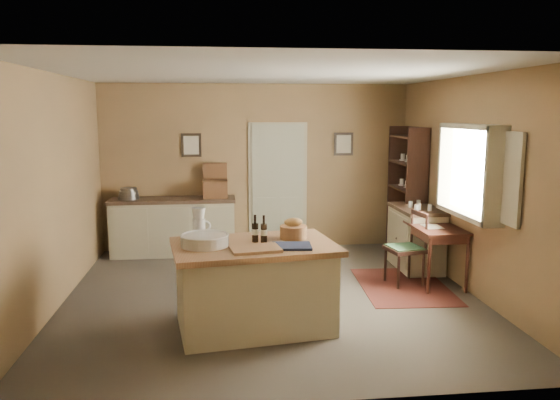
{
  "coord_description": "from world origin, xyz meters",
  "views": [
    {
      "loc": [
        -0.62,
        -6.41,
        2.26
      ],
      "look_at": [
        0.14,
        0.35,
        1.15
      ],
      "focal_mm": 35.0,
      "sensor_mm": 36.0,
      "label": 1
    }
  ],
  "objects_px": {
    "shelving_unit": "(410,192)",
    "writing_desk": "(436,234)",
    "work_island": "(254,284)",
    "desk_chair": "(405,249)",
    "sideboard": "(174,225)",
    "right_cabinet": "(416,237)"
  },
  "relations": [
    {
      "from": "right_cabinet",
      "to": "shelving_unit",
      "type": "xyz_separation_m",
      "value": [
        0.15,
        0.75,
        0.55
      ]
    },
    {
      "from": "work_island",
      "to": "writing_desk",
      "type": "xyz_separation_m",
      "value": [
        2.48,
        1.25,
        0.19
      ]
    },
    {
      "from": "right_cabinet",
      "to": "shelving_unit",
      "type": "distance_m",
      "value": 0.94
    },
    {
      "from": "writing_desk",
      "to": "sideboard",
      "type": "bearing_deg",
      "value": 151.79
    },
    {
      "from": "desk_chair",
      "to": "shelving_unit",
      "type": "bearing_deg",
      "value": 58.67
    },
    {
      "from": "writing_desk",
      "to": "right_cabinet",
      "type": "height_order",
      "value": "right_cabinet"
    },
    {
      "from": "sideboard",
      "to": "shelving_unit",
      "type": "height_order",
      "value": "shelving_unit"
    },
    {
      "from": "work_island",
      "to": "desk_chair",
      "type": "height_order",
      "value": "work_island"
    },
    {
      "from": "sideboard",
      "to": "desk_chair",
      "type": "height_order",
      "value": "sideboard"
    },
    {
      "from": "shelving_unit",
      "to": "writing_desk",
      "type": "bearing_deg",
      "value": -95.99
    },
    {
      "from": "sideboard",
      "to": "writing_desk",
      "type": "relative_size",
      "value": 2.08
    },
    {
      "from": "desk_chair",
      "to": "shelving_unit",
      "type": "height_order",
      "value": "shelving_unit"
    },
    {
      "from": "work_island",
      "to": "desk_chair",
      "type": "relative_size",
      "value": 1.9
    },
    {
      "from": "work_island",
      "to": "sideboard",
      "type": "height_order",
      "value": "work_island"
    },
    {
      "from": "writing_desk",
      "to": "shelving_unit",
      "type": "xyz_separation_m",
      "value": [
        0.15,
        1.46,
        0.34
      ]
    },
    {
      "from": "writing_desk",
      "to": "desk_chair",
      "type": "relative_size",
      "value": 1.0
    },
    {
      "from": "work_island",
      "to": "desk_chair",
      "type": "distance_m",
      "value": 2.41
    },
    {
      "from": "right_cabinet",
      "to": "work_island",
      "type": "bearing_deg",
      "value": -141.8
    },
    {
      "from": "desk_chair",
      "to": "right_cabinet",
      "type": "height_order",
      "value": "right_cabinet"
    },
    {
      "from": "right_cabinet",
      "to": "shelving_unit",
      "type": "height_order",
      "value": "shelving_unit"
    },
    {
      "from": "sideboard",
      "to": "work_island",
      "type": "bearing_deg",
      "value": -71.34
    },
    {
      "from": "right_cabinet",
      "to": "desk_chair",
      "type": "bearing_deg",
      "value": -120.4
    }
  ]
}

